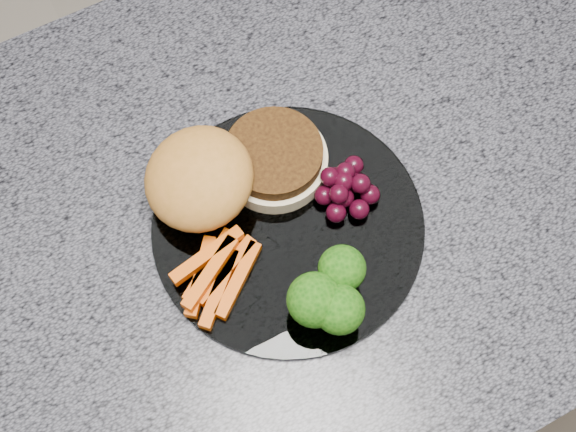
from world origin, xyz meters
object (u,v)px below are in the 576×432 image
object	(u,v)px
island_cabinet	(244,348)
plate	(288,226)
burger	(226,173)
grape_bunch	(346,188)

from	to	relation	value
island_cabinet	plate	distance (m)	0.48
burger	grape_bunch	distance (m)	0.11
island_cabinet	grape_bunch	bearing A→B (deg)	-13.58
island_cabinet	grape_bunch	size ratio (longest dim) A/B	19.23
island_cabinet	burger	bearing A→B (deg)	52.12
plate	grape_bunch	bearing A→B (deg)	1.43
grape_bunch	burger	bearing A→B (deg)	146.46
island_cabinet	grape_bunch	xyz separation A→B (m)	(0.12, -0.03, 0.49)
island_cabinet	plate	xyz separation A→B (m)	(0.06, -0.03, 0.47)
grape_bunch	plate	bearing A→B (deg)	-178.57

